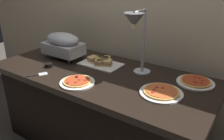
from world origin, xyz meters
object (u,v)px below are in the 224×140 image
pizza_plate_center (77,82)px  serving_spatula (38,75)px  pizza_plate_front (161,92)px  pizza_plate_raised_stand (195,82)px  sandwich_platter (101,62)px  sauce_cup_near (49,65)px  chafing_dish (63,44)px  heat_lamp (136,27)px

pizza_plate_center → serving_spatula: (-0.37, -0.07, -0.01)m
pizza_plate_front → pizza_plate_raised_stand: 0.33m
pizza_plate_center → pizza_plate_raised_stand: same height
sandwich_platter → sauce_cup_near: bearing=-138.5°
chafing_dish → pizza_plate_front: size_ratio=1.29×
chafing_dish → serving_spatula: (0.12, -0.42, -0.14)m
heat_lamp → pizza_plate_center: bearing=-133.8°
pizza_plate_raised_stand → heat_lamp: bearing=-157.6°
sauce_cup_near → pizza_plate_center: bearing=-13.4°
chafing_dish → heat_lamp: heat_lamp is taller
heat_lamp → pizza_plate_front: heat_lamp is taller
pizza_plate_center → heat_lamp: bearing=46.2°
heat_lamp → sauce_cup_near: heat_lamp is taller
serving_spatula → chafing_dish: bearing=106.2°
pizza_plate_front → serving_spatula: (-0.96, -0.27, -0.01)m
pizza_plate_center → serving_spatula: size_ratio=1.63×
pizza_plate_center → pizza_plate_raised_stand: 0.89m
pizza_plate_front → pizza_plate_raised_stand: same height
pizza_plate_center → serving_spatula: 0.37m
pizza_plate_front → serving_spatula: 1.00m
pizza_plate_front → pizza_plate_raised_stand: bearing=63.2°
pizza_plate_raised_stand → sandwich_platter: (-0.82, -0.09, 0.01)m
sandwich_platter → chafing_dish: bearing=-172.4°
pizza_plate_center → serving_spatula: bearing=-169.9°
pizza_plate_raised_stand → sauce_cup_near: 1.24m
heat_lamp → pizza_plate_front: bearing=-23.0°
pizza_plate_center → sandwich_platter: size_ratio=0.71×
pizza_plate_raised_stand → serving_spatula: (-1.11, -0.57, -0.01)m
chafing_dish → pizza_plate_front: (1.08, -0.15, -0.13)m
heat_lamp → pizza_plate_raised_stand: size_ratio=1.88×
heat_lamp → sandwich_platter: heat_lamp is taller
heat_lamp → serving_spatula: 0.88m
pizza_plate_center → sauce_cup_near: (-0.43, 0.10, 0.01)m
serving_spatula → pizza_plate_raised_stand: bearing=27.0°
sandwich_platter → sauce_cup_near: (-0.35, -0.31, -0.00)m
pizza_plate_front → pizza_plate_raised_stand: size_ratio=1.07×
pizza_plate_front → sauce_cup_near: sauce_cup_near is taller
heat_lamp → sandwich_platter: size_ratio=1.40×
sandwich_platter → serving_spatula: size_ratio=2.30×
pizza_plate_front → sandwich_platter: bearing=162.7°
chafing_dish → serving_spatula: bearing=-73.8°
chafing_dish → sauce_cup_near: 0.29m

